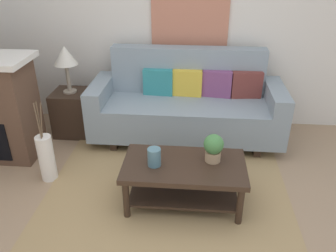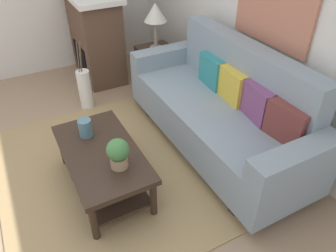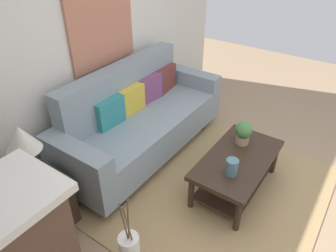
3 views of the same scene
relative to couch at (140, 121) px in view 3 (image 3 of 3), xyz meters
name	(u,v)px [view 3 (image 3 of 3)]	position (x,y,z in m)	size (l,w,h in m)	color
ground_plane	(260,213)	(-0.13, -1.62, -0.43)	(9.06, 9.06, 0.00)	#9E7F60
wall_back	(90,40)	(-0.13, 0.54, 0.92)	(5.06, 0.10, 2.70)	silver
area_rug	(216,192)	(-0.13, -1.12, -0.43)	(2.35, 2.07, 0.01)	#A38456
couch	(140,121)	(0.00, 0.00, 0.00)	(2.27, 0.84, 1.08)	gray
throw_pillow_teal	(110,113)	(-0.35, 0.13, 0.25)	(0.36, 0.12, 0.32)	teal
throw_pillow_mustard	(131,100)	(0.00, 0.13, 0.25)	(0.36, 0.12, 0.32)	gold
throw_pillow_plum	(149,88)	(0.35, 0.13, 0.25)	(0.36, 0.12, 0.32)	#7A4270
throw_pillow_maroon	(166,79)	(0.71, 0.13, 0.25)	(0.36, 0.12, 0.32)	brown
coffee_table	(237,166)	(0.03, -1.25, -0.12)	(1.10, 0.60, 0.43)	#332319
tabletop_vase	(232,167)	(-0.23, -1.30, 0.08)	(0.12, 0.12, 0.17)	slate
potted_plant_tabletop	(243,132)	(0.28, -1.18, 0.14)	(0.18, 0.18, 0.26)	tan
side_table	(42,204)	(-1.43, 0.00, -0.15)	(0.44, 0.44, 0.56)	#332319
table_lamp	(22,141)	(-1.43, 0.00, 0.56)	(0.28, 0.28, 0.57)	gray
floor_vase_branch_a	(128,220)	(-1.35, -1.00, 0.24)	(0.01, 0.01, 0.36)	brown
floor_vase_branch_b	(124,221)	(-1.38, -0.98, 0.24)	(0.01, 0.01, 0.36)	brown
floor_vase_branch_c	(127,224)	(-1.38, -1.02, 0.24)	(0.01, 0.01, 0.36)	brown
framed_painting	(102,23)	(0.00, 0.47, 1.08)	(0.94, 0.03, 0.93)	#B77056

